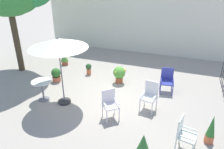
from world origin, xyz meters
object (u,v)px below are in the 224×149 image
Objects in this scene: potted_plant_4 at (211,130)px; potted_plant_2 at (89,68)px; potted_plant_1 at (56,75)px; patio_chair_3 at (184,132)px; patio_chair_1 at (167,79)px; potted_plant_5 at (119,74)px; patio_chair_0 at (110,102)px; potted_plant_6 at (64,58)px; patio_chair_2 at (150,94)px; patio_umbrella_0 at (58,44)px; potted_plant_3 at (143,146)px; cafe_table_0 at (42,87)px.

potted_plant_2 is at bearing 150.05° from potted_plant_4.
patio_chair_3 is at bearing -23.39° from potted_plant_1.
potted_plant_5 is (-1.92, 0.07, -0.10)m from patio_chair_1.
patio_chair_0 is 1.43× the size of potted_plant_6.
patio_chair_0 is 3.39m from potted_plant_1.
patio_chair_1 is at bearing 74.69° from patio_chair_2.
patio_chair_0 reaches higher than potted_plant_2.
patio_umbrella_0 is 4.43m from patio_chair_3.
patio_chair_3 is (4.02, -0.91, -1.61)m from patio_umbrella_0.
potted_plant_4 is at bearing -36.79° from potted_plant_5.
potted_plant_2 is 1.72m from potted_plant_6.
patio_umbrella_0 is 3.34m from patio_chair_2.
patio_chair_3 is 1.44× the size of potted_plant_6.
potted_plant_6 is (-5.05, 0.99, -0.16)m from patio_chair_1.
potted_plant_1 is 1.46m from potted_plant_2.
potted_plant_1 is (-4.44, -0.69, -0.21)m from patio_chair_1.
patio_chair_2 is at bearing -105.31° from patio_chair_1.
patio_chair_1 is 1.31× the size of potted_plant_5.
patio_umbrella_0 is at bearing -167.53° from patio_chair_2.
potted_plant_6 is (-5.82, 3.94, -0.18)m from patio_chair_3.
patio_chair_3 reaches higher than potted_plant_2.
patio_umbrella_0 is 2.51× the size of patio_chair_3.
potted_plant_2 is (-3.45, 0.38, -0.23)m from patio_chair_1.
patio_chair_1 is 0.94× the size of patio_chair_2.
patio_chair_1 is at bearing 88.00° from potted_plant_3.
patio_umbrella_0 is 4.75× the size of potted_plant_2.
potted_plant_1 reaches higher than potted_plant_2.
potted_plant_4 is (1.44, -2.44, -0.10)m from patio_chair_1.
patio_chair_1 is at bearing 104.64° from patio_chair_3.
patio_chair_2 reaches higher than patio_chair_1.
patio_chair_0 is 4.87m from potted_plant_6.
patio_chair_2 is (-0.38, -1.40, 0.04)m from patio_chair_1.
patio_chair_0 is 1.86m from potted_plant_3.
patio_chair_0 is 1.88× the size of potted_plant_2.
patio_chair_2 is 1.37× the size of potted_plant_3.
patio_chair_2 is 1.39× the size of potted_plant_5.
potted_plant_6 is (-1.60, 0.61, 0.07)m from potted_plant_2.
potted_plant_2 is at bearing 141.75° from patio_chair_3.
potted_plant_3 is at bearing -83.19° from patio_chair_2.
patio_chair_0 reaches higher than potted_plant_5.
cafe_table_0 is 3.27m from potted_plant_6.
cafe_table_0 is 1.48× the size of potted_plant_2.
patio_chair_3 is at bearing -143.01° from potted_plant_4.
potted_plant_4 is 7.34m from potted_plant_6.
patio_chair_3 reaches higher than potted_plant_1.
potted_plant_2 is 0.58× the size of potted_plant_4.
patio_chair_1 is at bearing -11.14° from potted_plant_6.
cafe_table_0 is at bearing 176.69° from potted_plant_4.
potted_plant_3 reaches higher than potted_plant_1.
cafe_table_0 is 0.81× the size of patio_chair_1.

